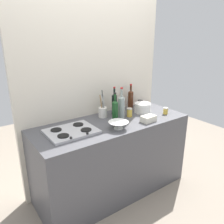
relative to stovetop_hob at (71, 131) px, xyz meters
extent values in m
plane|color=gray|center=(0.50, 0.00, -0.91)|extent=(6.00, 6.00, 0.00)
cube|color=#4C4C51|center=(0.50, 0.00, -0.46)|extent=(1.80, 0.70, 0.90)
cube|color=beige|center=(0.50, 0.38, 0.27)|extent=(1.90, 0.06, 2.37)
cube|color=#B2B2B7|center=(0.00, 0.00, 0.00)|extent=(0.49, 0.38, 0.02)
cylinder|color=black|center=(-0.12, -0.09, 0.02)|extent=(0.11, 0.11, 0.01)
cylinder|color=black|center=(0.12, -0.09, 0.02)|extent=(0.11, 0.11, 0.01)
cylinder|color=black|center=(-0.12, 0.09, 0.02)|extent=(0.11, 0.11, 0.01)
cylinder|color=black|center=(0.12, 0.09, 0.02)|extent=(0.11, 0.11, 0.01)
cylinder|color=black|center=(-0.09, -0.18, 0.02)|extent=(0.02, 0.02, 0.02)
cylinder|color=black|center=(0.09, -0.18, 0.02)|extent=(0.02, 0.02, 0.02)
cylinder|color=white|center=(1.01, 0.05, -0.01)|extent=(0.20, 0.20, 0.01)
cylinder|color=white|center=(1.01, 0.04, 0.01)|extent=(0.20, 0.20, 0.01)
cylinder|color=white|center=(1.01, 0.05, 0.02)|extent=(0.20, 0.20, 0.01)
cylinder|color=white|center=(1.01, 0.05, 0.03)|extent=(0.20, 0.20, 0.01)
cylinder|color=white|center=(1.01, 0.05, 0.05)|extent=(0.20, 0.20, 0.01)
cylinder|color=white|center=(1.01, 0.05, 0.06)|extent=(0.20, 0.20, 0.01)
cylinder|color=white|center=(1.01, 0.04, 0.07)|extent=(0.20, 0.20, 0.01)
cylinder|color=white|center=(1.01, 0.04, 0.09)|extent=(0.20, 0.20, 0.01)
cylinder|color=white|center=(1.01, 0.05, 0.10)|extent=(0.20, 0.20, 0.01)
cylinder|color=gray|center=(0.68, 0.05, 0.11)|extent=(0.08, 0.08, 0.24)
cone|color=gray|center=(0.68, 0.05, 0.24)|extent=(0.08, 0.08, 0.03)
cylinder|color=gray|center=(0.68, 0.05, 0.29)|extent=(0.03, 0.03, 0.08)
cylinder|color=#B21E1E|center=(0.68, 0.05, 0.34)|extent=(0.03, 0.03, 0.02)
cylinder|color=#472314|center=(0.98, 0.25, 0.10)|extent=(0.07, 0.07, 0.23)
cone|color=#472314|center=(0.98, 0.25, 0.22)|extent=(0.07, 0.07, 0.02)
cylinder|color=#472314|center=(0.98, 0.25, 0.27)|extent=(0.03, 0.03, 0.07)
cylinder|color=#B21E1E|center=(0.98, 0.25, 0.31)|extent=(0.03, 0.03, 0.02)
cylinder|color=black|center=(0.68, 0.20, 0.10)|extent=(0.06, 0.06, 0.24)
cone|color=black|center=(0.68, 0.20, 0.23)|extent=(0.06, 0.06, 0.02)
cylinder|color=black|center=(0.68, 0.20, 0.28)|extent=(0.02, 0.02, 0.07)
cylinder|color=#B21E1E|center=(0.68, 0.20, 0.32)|extent=(0.03, 0.03, 0.02)
cylinder|color=#19471E|center=(0.57, 0.03, 0.09)|extent=(0.07, 0.07, 0.21)
cone|color=#19471E|center=(0.57, 0.03, 0.21)|extent=(0.07, 0.07, 0.02)
cylinder|color=#19471E|center=(0.57, 0.03, 0.26)|extent=(0.02, 0.02, 0.07)
cylinder|color=black|center=(0.57, 0.03, 0.30)|extent=(0.03, 0.03, 0.02)
cylinder|color=white|center=(0.44, -0.20, -0.01)|extent=(0.10, 0.10, 0.01)
cone|color=white|center=(0.44, -0.20, 0.03)|extent=(0.21, 0.21, 0.07)
cube|color=silver|center=(0.84, -0.23, 0.02)|extent=(0.17, 0.12, 0.07)
cylinder|color=silver|center=(0.51, 0.19, 0.05)|extent=(0.10, 0.10, 0.12)
cylinder|color=#997247|center=(0.49, 0.21, 0.15)|extent=(0.04, 0.02, 0.23)
cylinder|color=#B7B7B2|center=(0.51, 0.18, 0.15)|extent=(0.05, 0.05, 0.24)
cylinder|color=#262626|center=(0.51, 0.20, 0.17)|extent=(0.01, 0.04, 0.28)
cylinder|color=#B7B7B2|center=(0.51, 0.18, 0.15)|extent=(0.05, 0.05, 0.24)
cylinder|color=#C64C2D|center=(1.14, 0.24, 0.03)|extent=(0.07, 0.07, 0.08)
cylinder|color=black|center=(1.14, 0.24, 0.07)|extent=(0.07, 0.07, 0.01)
cylinder|color=gold|center=(0.78, 0.02, 0.03)|extent=(0.06, 0.06, 0.09)
cylinder|color=beige|center=(0.78, 0.02, 0.09)|extent=(0.07, 0.07, 0.01)
cylinder|color=gold|center=(1.20, -0.16, 0.02)|extent=(0.06, 0.06, 0.07)
cylinder|color=beige|center=(1.20, -0.16, 0.06)|extent=(0.06, 0.06, 0.01)
camera|label=1|loc=(-0.88, -1.95, 0.93)|focal=36.52mm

